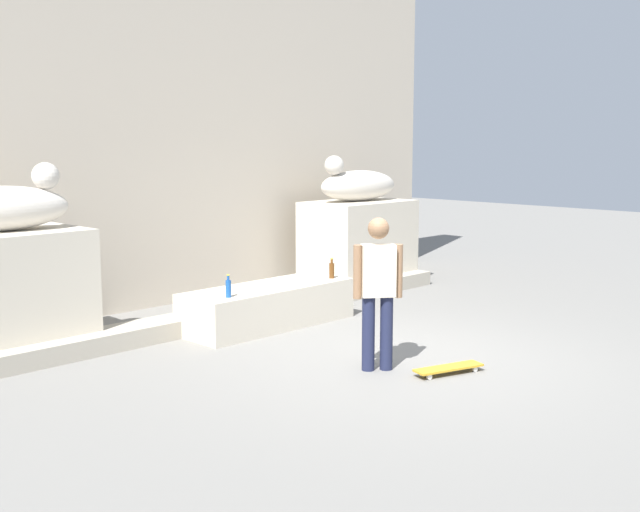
{
  "coord_description": "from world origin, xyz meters",
  "views": [
    {
      "loc": [
        -6.92,
        -5.49,
        2.5
      ],
      "look_at": [
        -0.21,
        1.05,
        1.1
      ],
      "focal_mm": 44.18,
      "sensor_mm": 36.0,
      "label": 1
    }
  ],
  "objects_px": {
    "skateboard": "(449,368)",
    "bottle_blue": "(228,288)",
    "statue_reclining_left": "(2,207)",
    "skater": "(378,287)",
    "statue_reclining_right": "(357,184)",
    "bottle_brown": "(332,270)"
  },
  "relations": [
    {
      "from": "bottle_blue",
      "to": "skateboard",
      "type": "bearing_deg",
      "value": -75.05
    },
    {
      "from": "statue_reclining_right",
      "to": "skater",
      "type": "distance_m",
      "value": 5.06
    },
    {
      "from": "bottle_brown",
      "to": "statue_reclining_left",
      "type": "bearing_deg",
      "value": 161.99
    },
    {
      "from": "skater",
      "to": "skateboard",
      "type": "xyz_separation_m",
      "value": [
        0.42,
        -0.65,
        -0.86
      ]
    },
    {
      "from": "statue_reclining_left",
      "to": "statue_reclining_right",
      "type": "xyz_separation_m",
      "value": [
        6.1,
        0.01,
        0.0
      ]
    },
    {
      "from": "statue_reclining_left",
      "to": "skateboard",
      "type": "distance_m",
      "value": 5.33
    },
    {
      "from": "statue_reclining_left",
      "to": "skater",
      "type": "distance_m",
      "value": 4.37
    },
    {
      "from": "statue_reclining_left",
      "to": "bottle_blue",
      "type": "distance_m",
      "value": 2.78
    },
    {
      "from": "bottle_blue",
      "to": "bottle_brown",
      "type": "bearing_deg",
      "value": 0.41
    },
    {
      "from": "statue_reclining_right",
      "to": "skater",
      "type": "relative_size",
      "value": 0.99
    },
    {
      "from": "statue_reclining_right",
      "to": "bottle_brown",
      "type": "bearing_deg",
      "value": 39.06
    },
    {
      "from": "statue_reclining_left",
      "to": "skater",
      "type": "bearing_deg",
      "value": -47.09
    },
    {
      "from": "statue_reclining_left",
      "to": "bottle_brown",
      "type": "distance_m",
      "value": 4.41
    },
    {
      "from": "statue_reclining_right",
      "to": "bottle_brown",
      "type": "xyz_separation_m",
      "value": [
        -2.03,
        -1.33,
        -1.07
      ]
    },
    {
      "from": "statue_reclining_right",
      "to": "bottle_blue",
      "type": "bearing_deg",
      "value": 24.75
    },
    {
      "from": "skater",
      "to": "statue_reclining_left",
      "type": "bearing_deg",
      "value": 163.54
    },
    {
      "from": "statue_reclining_right",
      "to": "skateboard",
      "type": "distance_m",
      "value": 5.47
    },
    {
      "from": "skateboard",
      "to": "bottle_brown",
      "type": "bearing_deg",
      "value": 86.23
    },
    {
      "from": "skater",
      "to": "bottle_brown",
      "type": "distance_m",
      "value": 2.67
    },
    {
      "from": "skateboard",
      "to": "bottle_blue",
      "type": "relative_size",
      "value": 2.85
    },
    {
      "from": "skater",
      "to": "bottle_blue",
      "type": "xyz_separation_m",
      "value": [
        -0.33,
        2.14,
        -0.25
      ]
    },
    {
      "from": "skateboard",
      "to": "bottle_blue",
      "type": "bearing_deg",
      "value": 123.22
    }
  ]
}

